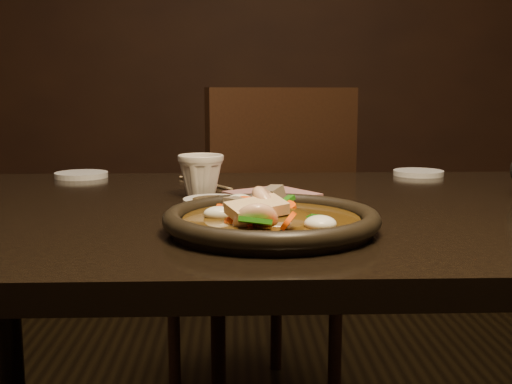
{
  "coord_description": "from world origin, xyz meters",
  "views": [
    {
      "loc": [
        -0.18,
        -1.12,
        0.95
      ],
      "look_at": [
        -0.14,
        -0.16,
        0.8
      ],
      "focal_mm": 45.0,
      "sensor_mm": 36.0,
      "label": 1
    }
  ],
  "objects_px": {
    "table": "(333,247)",
    "tea_cup": "(201,174)",
    "plate": "(271,221)",
    "chair": "(262,243)"
  },
  "relations": [
    {
      "from": "table",
      "to": "tea_cup",
      "type": "distance_m",
      "value": 0.28
    },
    {
      "from": "table",
      "to": "tea_cup",
      "type": "relative_size",
      "value": 18.23
    },
    {
      "from": "table",
      "to": "tea_cup",
      "type": "bearing_deg",
      "value": 158.79
    },
    {
      "from": "tea_cup",
      "to": "plate",
      "type": "bearing_deg",
      "value": -69.13
    },
    {
      "from": "tea_cup",
      "to": "table",
      "type": "bearing_deg",
      "value": -21.21
    },
    {
      "from": "plate",
      "to": "tea_cup",
      "type": "relative_size",
      "value": 3.59
    },
    {
      "from": "table",
      "to": "chair",
      "type": "xyz_separation_m",
      "value": [
        -0.1,
        0.66,
        -0.15
      ]
    },
    {
      "from": "chair",
      "to": "tea_cup",
      "type": "xyz_separation_m",
      "value": [
        -0.14,
        -0.57,
        0.27
      ]
    },
    {
      "from": "chair",
      "to": "plate",
      "type": "bearing_deg",
      "value": 64.3
    },
    {
      "from": "plate",
      "to": "tea_cup",
      "type": "height_order",
      "value": "tea_cup"
    }
  ]
}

